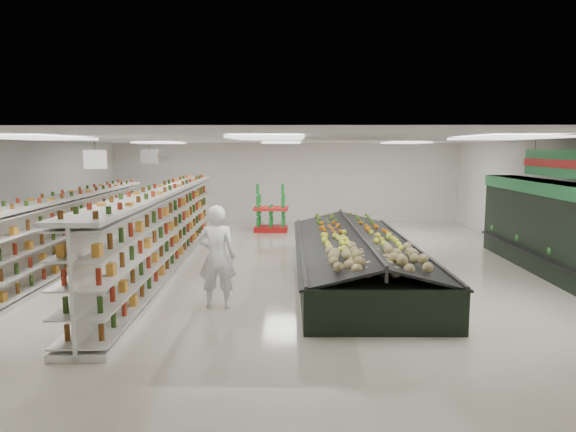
{
  "coord_description": "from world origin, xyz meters",
  "views": [
    {
      "loc": [
        0.5,
        -12.89,
        2.98
      ],
      "look_at": [
        0.25,
        0.92,
        1.16
      ],
      "focal_mm": 32.0,
      "sensor_mm": 36.0,
      "label": 1
    }
  ],
  "objects_px": {
    "gondola_left": "(65,236)",
    "shopper_main": "(217,257)",
    "gondola_center": "(164,232)",
    "produce_island": "(356,255)",
    "soda_endcap": "(271,210)",
    "shopper_background": "(197,212)"
  },
  "relations": [
    {
      "from": "gondola_center",
      "to": "shopper_background",
      "type": "distance_m",
      "value": 5.06
    },
    {
      "from": "gondola_center",
      "to": "gondola_left",
      "type": "bearing_deg",
      "value": -178.78
    },
    {
      "from": "gondola_left",
      "to": "shopper_background",
      "type": "xyz_separation_m",
      "value": [
        2.28,
        5.2,
        -0.06
      ]
    },
    {
      "from": "soda_endcap",
      "to": "shopper_main",
      "type": "bearing_deg",
      "value": -93.55
    },
    {
      "from": "shopper_main",
      "to": "soda_endcap",
      "type": "bearing_deg",
      "value": -92.83
    },
    {
      "from": "produce_island",
      "to": "shopper_main",
      "type": "distance_m",
      "value": 3.72
    },
    {
      "from": "gondola_center",
      "to": "shopper_background",
      "type": "height_order",
      "value": "gondola_center"
    },
    {
      "from": "shopper_main",
      "to": "shopper_background",
      "type": "height_order",
      "value": "shopper_main"
    },
    {
      "from": "gondola_center",
      "to": "shopper_background",
      "type": "xyz_separation_m",
      "value": [
        -0.15,
        5.06,
        -0.13
      ]
    },
    {
      "from": "gondola_center",
      "to": "produce_island",
      "type": "distance_m",
      "value": 4.76
    },
    {
      "from": "gondola_left",
      "to": "gondola_center",
      "type": "distance_m",
      "value": 2.43
    },
    {
      "from": "gondola_center",
      "to": "soda_endcap",
      "type": "distance_m",
      "value": 6.28
    },
    {
      "from": "produce_island",
      "to": "shopper_main",
      "type": "height_order",
      "value": "shopper_main"
    },
    {
      "from": "shopper_main",
      "to": "shopper_background",
      "type": "xyz_separation_m",
      "value": [
        -1.96,
        8.21,
        -0.19
      ]
    },
    {
      "from": "soda_endcap",
      "to": "shopper_main",
      "type": "height_order",
      "value": "shopper_main"
    },
    {
      "from": "gondola_left",
      "to": "produce_island",
      "type": "bearing_deg",
      "value": -6.63
    },
    {
      "from": "gondola_center",
      "to": "soda_endcap",
      "type": "relative_size",
      "value": 7.3
    },
    {
      "from": "gondola_center",
      "to": "soda_endcap",
      "type": "height_order",
      "value": "gondola_center"
    },
    {
      "from": "gondola_left",
      "to": "shopper_main",
      "type": "bearing_deg",
      "value": -36.59
    },
    {
      "from": "produce_island",
      "to": "shopper_background",
      "type": "relative_size",
      "value": 4.94
    },
    {
      "from": "gondola_center",
      "to": "soda_endcap",
      "type": "bearing_deg",
      "value": 65.64
    },
    {
      "from": "gondola_left",
      "to": "gondola_center",
      "type": "xyz_separation_m",
      "value": [
        2.42,
        0.14,
        0.07
      ]
    }
  ]
}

